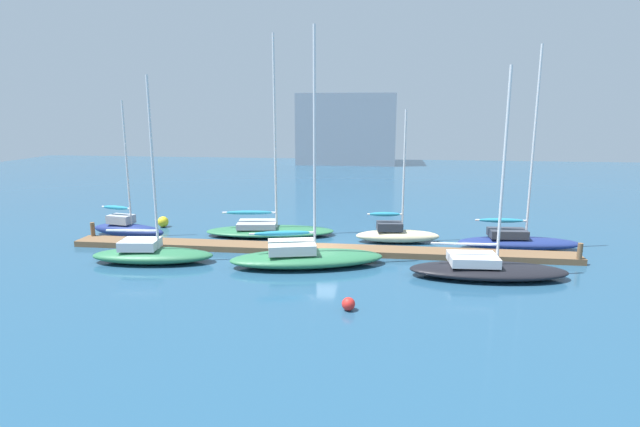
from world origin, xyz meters
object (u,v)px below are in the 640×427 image
object	(u,v)px
sailboat_4	(396,233)
mooring_buoy_yellow	(163,222)
sailboat_1	(151,253)
sailboat_5	(486,268)
sailboat_0	(127,227)
sailboat_6	(517,240)
mooring_buoy_red	(348,304)
sailboat_2	(268,229)
sailboat_3	(305,255)
harbor_building_distant	(347,129)

from	to	relation	value
sailboat_4	mooring_buoy_yellow	size ratio (longest dim) A/B	10.79
sailboat_1	sailboat_5	size ratio (longest dim) A/B	0.97
sailboat_0	sailboat_6	world-z (taller)	sailboat_6
sailboat_4	mooring_buoy_red	world-z (taller)	sailboat_4
sailboat_2	mooring_buoy_yellow	bearing A→B (deg)	161.81
sailboat_3	mooring_buoy_yellow	size ratio (longest dim) A/B	16.10
sailboat_3	sailboat_6	world-z (taller)	sailboat_3
sailboat_2	mooring_buoy_red	world-z (taller)	sailboat_2
sailboat_0	sailboat_2	world-z (taller)	sailboat_2
sailboat_1	sailboat_6	size ratio (longest dim) A/B	0.84
sailboat_6	mooring_buoy_yellow	xyz separation A→B (m)	(-24.56, 2.86, -0.20)
sailboat_6	mooring_buoy_red	xyz separation A→B (m)	(-9.72, -11.15, -0.31)
sailboat_1	harbor_building_distant	xyz separation A→B (m)	(6.75, 56.76, 5.00)
sailboat_2	sailboat_6	distance (m)	16.26
sailboat_6	harbor_building_distant	world-z (taller)	sailboat_6
sailboat_0	sailboat_5	size ratio (longest dim) A/B	0.86
sailboat_3	sailboat_6	xyz separation A→B (m)	(12.59, 5.13, 0.00)
sailboat_1	mooring_buoy_red	xyz separation A→B (m)	(11.65, -5.52, -0.26)
sailboat_2	harbor_building_distant	world-z (taller)	sailboat_2
sailboat_3	mooring_buoy_yellow	world-z (taller)	sailboat_3
mooring_buoy_yellow	harbor_building_distant	world-z (taller)	harbor_building_distant
mooring_buoy_yellow	sailboat_5	bearing A→B (deg)	-21.97
sailboat_4	harbor_building_distant	xyz separation A→B (m)	(-7.17, 50.43, 4.96)
sailboat_1	sailboat_4	bearing A→B (deg)	17.65
sailboat_1	sailboat_0	bearing A→B (deg)	121.88
sailboat_1	harbor_building_distant	distance (m)	57.38
mooring_buoy_red	sailboat_1	bearing A→B (deg)	154.64
sailboat_6	sailboat_1	bearing A→B (deg)	-168.38
sailboat_2	sailboat_6	bearing A→B (deg)	-12.78
sailboat_1	sailboat_3	size ratio (longest dim) A/B	0.81
sailboat_4	mooring_buoy_yellow	distance (m)	17.24
sailboat_0	harbor_building_distant	distance (m)	52.74
sailboat_6	mooring_buoy_yellow	world-z (taller)	sailboat_6
harbor_building_distant	sailboat_6	bearing A→B (deg)	-74.04
sailboat_6	mooring_buoy_red	size ratio (longest dim) A/B	20.98
mooring_buoy_red	harbor_building_distant	world-z (taller)	harbor_building_distant
sailboat_2	mooring_buoy_red	bearing A→B (deg)	-70.59
sailboat_5	sailboat_1	bearing A→B (deg)	176.24
sailboat_0	sailboat_4	world-z (taller)	sailboat_0
sailboat_5	sailboat_6	world-z (taller)	sailboat_6
sailboat_1	sailboat_4	xyz separation A→B (m)	(13.91, 6.33, 0.04)
sailboat_3	sailboat_6	size ratio (longest dim) A/B	1.04
sailboat_5	mooring_buoy_red	world-z (taller)	sailboat_5
sailboat_0	sailboat_5	world-z (taller)	sailboat_5
sailboat_4	mooring_buoy_red	distance (m)	12.07
sailboat_0	mooring_buoy_red	xyz separation A→B (m)	(16.00, -10.95, -0.36)
sailboat_2	sailboat_4	distance (m)	8.77
harbor_building_distant	sailboat_0	bearing A→B (deg)	-102.20
sailboat_5	harbor_building_distant	xyz separation A→B (m)	(-11.66, 56.98, 5.05)
sailboat_5	mooring_buoy_red	size ratio (longest dim) A/B	18.20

